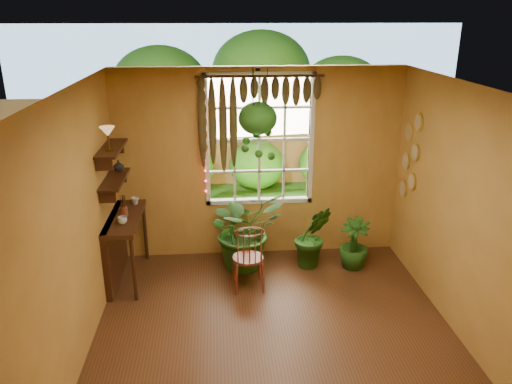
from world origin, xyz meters
TOP-DOWN VIEW (x-y plane):
  - floor at (0.00, 0.00)m, footprint 4.50×4.50m
  - ceiling at (0.00, 0.00)m, footprint 4.50×4.50m
  - wall_back at (0.00, 2.25)m, footprint 4.00×0.00m
  - wall_left at (-2.00, 0.00)m, footprint 0.00×4.50m
  - wall_right at (2.00, 0.00)m, footprint 0.00×4.50m
  - window at (0.00, 2.28)m, footprint 1.52×0.10m
  - valance_vine at (-0.08, 2.16)m, footprint 1.70×0.12m
  - string_lights at (-0.76, 2.19)m, footprint 0.03×0.03m
  - wall_plates at (1.98, 1.79)m, footprint 0.04×0.32m
  - counter_ledge at (-1.91, 1.60)m, footprint 0.40×1.20m
  - shelf_lower at (-1.88, 1.60)m, footprint 0.25×0.90m
  - shelf_upper at (-1.88, 1.60)m, footprint 0.25×0.90m
  - backyard at (0.24, 6.87)m, footprint 14.00×10.00m
  - windsor_chair at (-0.23, 1.22)m, footprint 0.42×0.44m
  - potted_plant_left at (-0.24, 1.80)m, footprint 1.29×1.21m
  - potted_plant_mid at (0.70, 1.74)m, footprint 0.52×0.42m
  - potted_plant_right at (1.26, 1.67)m, footprint 0.53×0.53m
  - hanging_basket at (-0.04, 2.03)m, footprint 0.51×0.51m
  - cup_a at (-1.78, 1.35)m, footprint 0.16×0.16m
  - cup_b at (-1.72, 2.02)m, footprint 0.14×0.14m
  - brush_jar at (-1.80, 1.61)m, footprint 0.10×0.10m
  - shelf_vase at (-1.87, 1.89)m, footprint 0.18×0.18m
  - tiffany_lamp at (-1.86, 1.40)m, footprint 0.18×0.18m

SIDE VIEW (x-z plane):
  - floor at x=0.00m, z-range 0.00..0.00m
  - windsor_chair at x=-0.23m, z-range -0.22..0.84m
  - potted_plant_right at x=1.26m, z-range 0.00..0.72m
  - potted_plant_mid at x=0.70m, z-range 0.00..0.91m
  - counter_ledge at x=-1.91m, z-range 0.10..1.00m
  - potted_plant_left at x=-0.24m, z-range 0.00..1.14m
  - cup_a at x=-1.78m, z-range 0.90..0.99m
  - cup_b at x=-1.72m, z-range 0.90..1.00m
  - brush_jar at x=-1.80m, z-range 0.86..1.22m
  - backyard at x=0.24m, z-range -4.72..7.28m
  - wall_back at x=0.00m, z-range -0.65..3.35m
  - wall_left at x=-2.00m, z-range -0.90..3.60m
  - wall_right at x=2.00m, z-range -0.90..3.60m
  - shelf_lower at x=-1.88m, z-range 1.38..1.42m
  - shelf_vase at x=-1.87m, z-range 1.42..1.56m
  - wall_plates at x=1.98m, z-range 1.00..2.10m
  - window at x=0.00m, z-range 0.77..2.63m
  - string_lights at x=-0.76m, z-range 0.98..2.52m
  - shelf_upper at x=-1.88m, z-range 1.78..1.82m
  - hanging_basket at x=-0.04m, z-range 1.39..2.60m
  - tiffany_lamp at x=-1.86m, z-range 1.89..2.18m
  - valance_vine at x=-0.08m, z-range 1.73..2.83m
  - ceiling at x=0.00m, z-range 2.70..2.70m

